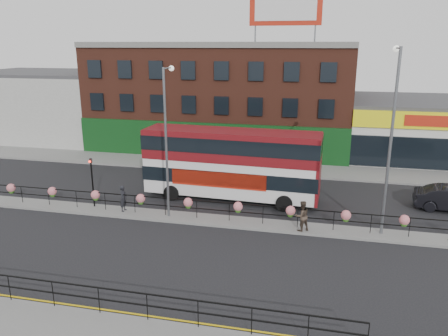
% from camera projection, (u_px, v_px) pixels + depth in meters
% --- Properties ---
extents(ground, '(120.00, 120.00, 0.00)m').
position_uv_depth(ground, '(213.00, 221.00, 26.15)').
color(ground, black).
rests_on(ground, ground).
extents(north_pavement, '(60.00, 4.00, 0.15)m').
position_uv_depth(north_pavement, '(247.00, 167.00, 37.38)').
color(north_pavement, slate).
rests_on(north_pavement, ground).
extents(median, '(60.00, 1.60, 0.15)m').
position_uv_depth(median, '(213.00, 220.00, 26.13)').
color(median, slate).
rests_on(median, ground).
extents(yellow_line_inner, '(60.00, 0.10, 0.01)m').
position_uv_depth(yellow_line_inner, '(152.00, 316.00, 17.06)').
color(yellow_line_inner, gold).
rests_on(yellow_line_inner, ground).
extents(yellow_line_outer, '(60.00, 0.10, 0.01)m').
position_uv_depth(yellow_line_outer, '(150.00, 319.00, 16.89)').
color(yellow_line_outer, gold).
rests_on(yellow_line_outer, ground).
extents(brick_building, '(25.00, 12.21, 10.30)m').
position_uv_depth(brick_building, '(223.00, 96.00, 44.29)').
color(brick_building, brown).
rests_on(brick_building, ground).
extents(supermarket, '(15.00, 12.25, 5.30)m').
position_uv_depth(supermarket, '(431.00, 128.00, 40.66)').
color(supermarket, silver).
rests_on(supermarket, ground).
extents(warehouse_west, '(15.50, 12.00, 7.30)m').
position_uv_depth(warehouse_west, '(48.00, 104.00, 49.06)').
color(warehouse_west, '#A8A8A3').
rests_on(warehouse_west, ground).
extents(billboard, '(6.00, 0.29, 4.40)m').
position_uv_depth(billboard, '(286.00, 7.00, 36.03)').
color(billboard, '#AE200F').
rests_on(billboard, brick_building).
extents(median_railing, '(30.04, 0.56, 1.23)m').
position_uv_depth(median_railing, '(213.00, 205.00, 25.86)').
color(median_railing, black).
rests_on(median_railing, median).
extents(south_railing, '(20.04, 0.05, 1.12)m').
position_uv_depth(south_railing, '(98.00, 294.00, 16.85)').
color(south_railing, black).
rests_on(south_railing, south_pavement).
extents(double_decker_bus, '(11.88, 3.33, 4.76)m').
position_uv_depth(double_decker_bus, '(232.00, 158.00, 29.12)').
color(double_decker_bus, silver).
rests_on(double_decker_bus, ground).
extents(pedestrian_a, '(0.62, 0.41, 1.66)m').
position_uv_depth(pedestrian_a, '(123.00, 198.00, 27.20)').
color(pedestrian_a, black).
rests_on(pedestrian_a, median).
extents(pedestrian_b, '(1.46, 1.45, 1.75)m').
position_uv_depth(pedestrian_b, '(302.00, 216.00, 24.31)').
color(pedestrian_b, '#42352A').
rests_on(pedestrian_b, median).
extents(lamp_column_west, '(0.32, 1.56, 8.89)m').
position_uv_depth(lamp_column_west, '(167.00, 130.00, 25.37)').
color(lamp_column_west, slate).
rests_on(lamp_column_west, median).
extents(lamp_column_east, '(0.36, 1.76, 10.03)m').
position_uv_depth(lamp_column_east, '(392.00, 127.00, 22.79)').
color(lamp_column_east, slate).
rests_on(lamp_column_east, median).
extents(traffic_light_median, '(0.15, 0.28, 3.65)m').
position_uv_depth(traffic_light_median, '(92.00, 172.00, 27.55)').
color(traffic_light_median, black).
rests_on(traffic_light_median, median).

